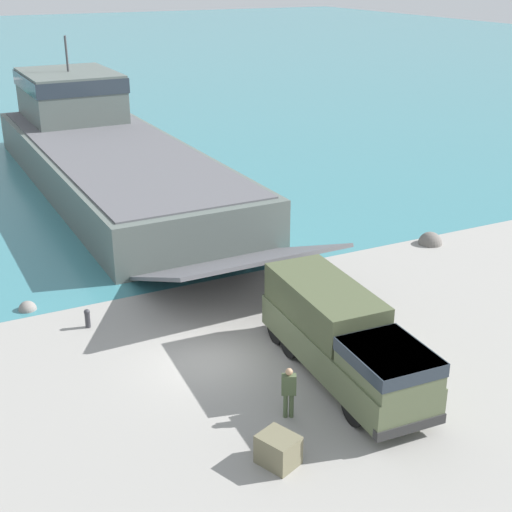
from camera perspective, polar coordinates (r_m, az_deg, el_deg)
name	(u,v)px	position (r m, az deg, el deg)	size (l,w,h in m)	color
ground_plane	(210,359)	(25.20, -3.67, -8.21)	(240.00, 240.00, 0.00)	gray
landing_craft	(103,147)	(46.48, -12.15, 8.52)	(9.04, 34.23, 8.23)	#56605B
military_truck	(343,337)	(23.62, 6.97, -6.43)	(2.73, 8.02, 2.82)	#566042
soldier_on_ramp	(289,389)	(21.74, 2.64, -10.60)	(0.50, 0.41, 1.70)	#475638
mooring_bollard	(87,317)	(27.76, -13.34, -4.81)	(0.23, 0.23, 0.75)	#333338
cargo_crate	(278,450)	(20.27, 1.79, -15.23)	(0.88, 1.05, 0.88)	#6B664C
shoreline_rock_a	(28,310)	(29.93, -17.80, -4.11)	(0.72, 0.72, 0.72)	gray
shoreline_rock_b	(430,244)	(36.16, 13.75, 0.97)	(1.18, 1.18, 1.18)	#66605B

